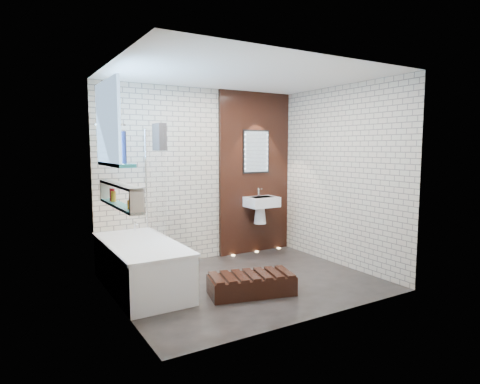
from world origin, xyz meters
TOP-DOWN VIEW (x-y plane):
  - ground at (0.00, 0.00)m, footprint 3.20×3.20m
  - room_shell at (0.00, 0.00)m, footprint 3.24×3.20m
  - walnut_panel at (0.95, 1.27)m, footprint 1.30×0.06m
  - clerestory_window at (-1.57, 0.35)m, footprint 0.18×1.00m
  - display_niche at (-1.53, 0.15)m, footprint 0.14×1.30m
  - bathtub at (-1.22, 0.45)m, footprint 0.79×1.74m
  - bath_screen at (-0.87, 0.89)m, footprint 0.01×0.78m
  - towel at (-0.87, 0.69)m, footprint 0.10×0.26m
  - shower_head at (-1.30, 0.95)m, footprint 0.18×0.18m
  - washbasin at (0.95, 1.07)m, footprint 0.50×0.36m
  - led_mirror at (0.95, 1.23)m, footprint 0.50×0.02m
  - walnut_step at (-0.17, -0.39)m, footprint 1.07×0.67m
  - niche_bottles at (-1.53, 0.16)m, footprint 0.06×0.85m
  - sill_vases at (-1.50, 0.08)m, footprint 0.08×0.08m
  - floor_uplights at (0.95, 1.20)m, footprint 0.96×0.06m

SIDE VIEW (x-z plane):
  - ground at x=0.00m, z-range 0.00..0.00m
  - floor_uplights at x=0.95m, z-range 0.00..0.01m
  - walnut_step at x=-0.17m, z-range 0.00..0.22m
  - bathtub at x=-1.22m, z-range -0.06..0.64m
  - washbasin at x=0.95m, z-range 0.50..1.08m
  - niche_bottles at x=-1.53m, z-range 1.09..1.24m
  - display_niche at x=-1.53m, z-range 1.07..1.33m
  - bath_screen at x=-0.87m, z-range 0.58..1.98m
  - walnut_panel at x=0.95m, z-range 0.00..2.60m
  - room_shell at x=0.00m, z-range 0.00..2.60m
  - led_mirror at x=0.95m, z-range 1.30..2.00m
  - sill_vases at x=-1.50m, z-range 1.55..1.89m
  - towel at x=-0.87m, z-range 1.68..2.02m
  - clerestory_window at x=-1.57m, z-range 1.43..2.37m
  - shower_head at x=-1.30m, z-range 1.99..2.01m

